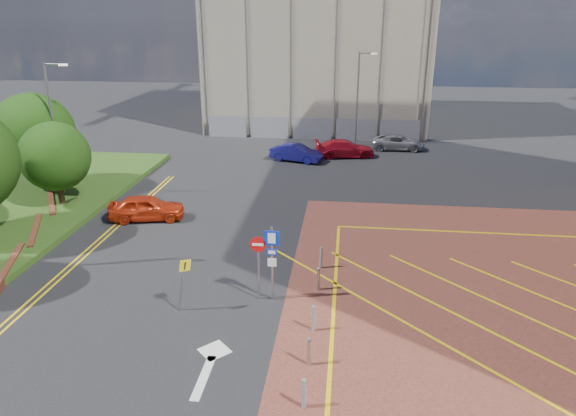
% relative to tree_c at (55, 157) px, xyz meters
% --- Properties ---
extents(ground, '(140.00, 140.00, 0.00)m').
position_rel_tree_c_xyz_m(ground, '(13.50, -10.00, -3.19)').
color(ground, black).
rests_on(ground, ground).
extents(retaining_wall, '(6.06, 20.33, 0.40)m').
position_rel_tree_c_xyz_m(retaining_wall, '(1.70, -8.00, -2.99)').
color(retaining_wall, brown).
rests_on(retaining_wall, ground).
extents(tree_c, '(4.00, 4.00, 4.90)m').
position_rel_tree_c_xyz_m(tree_c, '(0.00, 0.00, 0.00)').
color(tree_c, '#3D2B1C').
rests_on(tree_c, grass_bed).
extents(tree_d, '(5.00, 5.00, 6.08)m').
position_rel_tree_c_xyz_m(tree_d, '(-3.00, 3.00, 0.68)').
color(tree_d, '#3D2B1C').
rests_on(tree_d, grass_bed).
extents(lamp_left_far, '(1.53, 0.16, 8.00)m').
position_rel_tree_c_xyz_m(lamp_left_far, '(-0.92, 2.00, 1.47)').
color(lamp_left_far, '#9EA0A8').
rests_on(lamp_left_far, grass_bed).
extents(lamp_back, '(1.53, 0.16, 8.00)m').
position_rel_tree_c_xyz_m(lamp_back, '(17.58, 18.00, 1.17)').
color(lamp_back, '#9EA0A8').
rests_on(lamp_back, ground).
extents(sign_cluster, '(1.17, 0.12, 3.20)m').
position_rel_tree_c_xyz_m(sign_cluster, '(13.80, -9.02, -1.24)').
color(sign_cluster, '#9EA0A8').
rests_on(sign_cluster, ground).
extents(warning_sign, '(0.66, 0.40, 2.25)m').
position_rel_tree_c_xyz_m(warning_sign, '(10.73, -10.24, -1.76)').
color(warning_sign, '#9EA0A8').
rests_on(warning_sign, ground).
extents(bollard_row, '(0.14, 11.14, 0.90)m').
position_rel_tree_c_xyz_m(bollard_row, '(15.80, -11.67, -2.72)').
color(bollard_row, '#9EA0A8').
rests_on(bollard_row, forecourt).
extents(construction_building, '(21.20, 19.20, 22.00)m').
position_rel_tree_c_xyz_m(construction_building, '(13.50, 30.00, 7.81)').
color(construction_building, gray).
rests_on(construction_building, ground).
extents(construction_fence, '(21.60, 0.06, 2.00)m').
position_rel_tree_c_xyz_m(construction_fence, '(14.50, 20.00, -2.19)').
color(construction_fence, gray).
rests_on(construction_fence, ground).
extents(car_red_left, '(4.44, 2.54, 1.42)m').
position_rel_tree_c_xyz_m(car_red_left, '(5.70, -1.15, -2.48)').
color(car_red_left, red).
rests_on(car_red_left, ground).
extents(car_blue_back, '(4.34, 2.52, 1.35)m').
position_rel_tree_c_xyz_m(car_blue_back, '(12.83, 12.16, -2.52)').
color(car_blue_back, navy).
rests_on(car_blue_back, ground).
extents(car_red_back, '(5.10, 2.82, 1.40)m').
position_rel_tree_c_xyz_m(car_red_back, '(16.59, 13.94, -2.49)').
color(car_red_back, '#AE0E1F').
rests_on(car_red_back, ground).
extents(car_silver_back, '(4.51, 2.09, 1.25)m').
position_rel_tree_c_xyz_m(car_silver_back, '(21.09, 16.91, -2.57)').
color(car_silver_back, '#A0A1A7').
rests_on(car_silver_back, ground).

